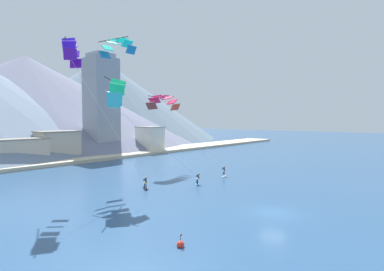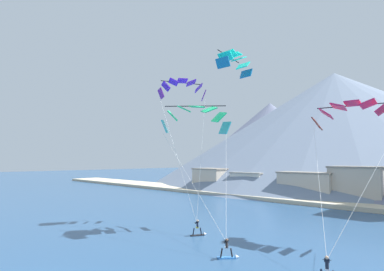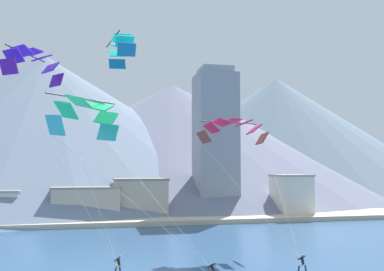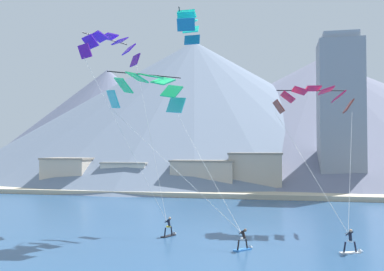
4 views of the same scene
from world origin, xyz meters
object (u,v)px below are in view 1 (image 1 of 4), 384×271
object	(u,v)px
race_marker_buoy	(180,245)
parafoil_kite_distant_high_outer	(117,45)
kitesurfer_near_trail	(145,185)
parafoil_kite_mid_center	(164,101)
kitesurfer_near_lead	(197,181)
parafoil_kite_near_trail	(72,51)
kitesurfer_mid_center	(224,173)
parafoil_kite_near_lead	(117,91)

from	to	relation	value
race_marker_buoy	parafoil_kite_distant_high_outer	bearing A→B (deg)	64.49
kitesurfer_near_trail	parafoil_kite_mid_center	size ratio (longest dim) A/B	0.13
kitesurfer_near_lead	parafoil_kite_near_trail	xyz separation A→B (m)	(-13.78, 8.22, 16.85)
kitesurfer_near_lead	kitesurfer_mid_center	xyz separation A→B (m)	(7.43, 0.55, 0.05)
kitesurfer_near_trail	kitesurfer_mid_center	distance (m)	14.23
kitesurfer_mid_center	race_marker_buoy	size ratio (longest dim) A/B	1.73
kitesurfer_near_trail	parafoil_kite_distant_high_outer	size ratio (longest dim) A/B	0.28
kitesurfer_near_trail	parafoil_kite_distant_high_outer	xyz separation A→B (m)	(0.22, 6.08, 19.09)
kitesurfer_mid_center	parafoil_kite_near_lead	bearing A→B (deg)	162.08
parafoil_kite_mid_center	race_marker_buoy	distance (m)	35.59
kitesurfer_near_trail	kitesurfer_mid_center	xyz separation A→B (m)	(13.90, -3.03, 0.05)
kitesurfer_near_trail	parafoil_kite_near_trail	xyz separation A→B (m)	(-7.30, 4.64, 16.85)
kitesurfer_near_trail	parafoil_kite_mid_center	bearing A→B (deg)	36.53
parafoil_kite_near_lead	parafoil_kite_distant_high_outer	xyz separation A→B (m)	(2.82, 3.77, 6.84)
kitesurfer_near_trail	race_marker_buoy	size ratio (longest dim) A/B	1.70
parafoil_kite_near_trail	parafoil_kite_distant_high_outer	size ratio (longest dim) A/B	2.74
kitesurfer_near_trail	parafoil_kite_near_lead	bearing A→B (deg)	138.35
race_marker_buoy	parafoil_kite_near_trail	bearing A→B (deg)	81.93
parafoil_kite_near_lead	parafoil_kite_mid_center	size ratio (longest dim) A/B	0.93
parafoil_kite_near_trail	kitesurfer_mid_center	bearing A→B (deg)	-19.89
parafoil_kite_near_trail	race_marker_buoy	size ratio (longest dim) A/B	16.87
parafoil_kite_near_lead	parafoil_kite_near_trail	xyz separation A→B (m)	(-4.71, 2.34, 4.60)
kitesurfer_mid_center	race_marker_buoy	bearing A→B (deg)	-152.16
kitesurfer_mid_center	parafoil_kite_distant_high_outer	size ratio (longest dim) A/B	0.28
parafoil_kite_near_trail	kitesurfer_near_trail	bearing A→B (deg)	-32.45
kitesurfer_mid_center	parafoil_kite_distant_high_outer	world-z (taller)	parafoil_kite_distant_high_outer
kitesurfer_mid_center	parafoil_kite_near_trail	size ratio (longest dim) A/B	0.10
kitesurfer_near_trail	parafoil_kite_distant_high_outer	bearing A→B (deg)	87.91
kitesurfer_near_lead	parafoil_kite_mid_center	world-z (taller)	parafoil_kite_mid_center
kitesurfer_mid_center	kitesurfer_near_trail	bearing A→B (deg)	167.71
parafoil_kite_near_trail	race_marker_buoy	distance (m)	26.81
parafoil_kite_near_trail	parafoil_kite_distant_high_outer	xyz separation A→B (m)	(7.52, 1.43, 2.24)
kitesurfer_near_trail	race_marker_buoy	bearing A→B (deg)	-122.91
parafoil_kite_near_trail	race_marker_buoy	xyz separation A→B (m)	(-2.89, -20.39, -17.16)
kitesurfer_near_lead	race_marker_buoy	xyz separation A→B (m)	(-16.67, -12.17, -0.31)
parafoil_kite_near_lead	parafoil_kite_near_trail	bearing A→B (deg)	153.61
kitesurfer_near_lead	parafoil_kite_mid_center	distance (m)	18.28
parafoil_kite_near_lead	kitesurfer_mid_center	bearing A→B (deg)	-17.92
kitesurfer_near_trail	kitesurfer_mid_center	size ratio (longest dim) A/B	0.98
parafoil_kite_mid_center	parafoil_kite_near_trail	bearing A→B (deg)	-167.28
parafoil_kite_near_trail	race_marker_buoy	world-z (taller)	parafoil_kite_near_trail
kitesurfer_mid_center	parafoil_kite_mid_center	distance (m)	17.00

